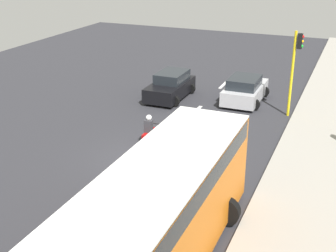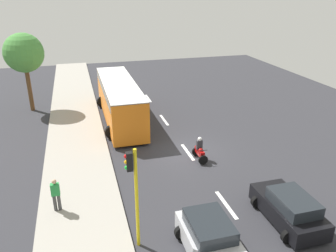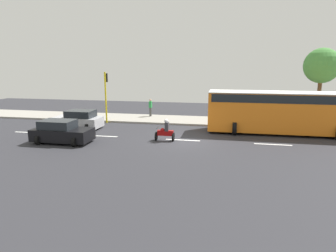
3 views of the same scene
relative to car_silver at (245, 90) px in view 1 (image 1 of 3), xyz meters
The scene contains 11 objects.
ground_plane 9.17m from the car_silver, 102.96° to the right, with size 40.00×60.00×0.10m, color #2D2D33.
sidewalk 10.21m from the car_silver, 60.92° to the right, with size 4.00×60.00×0.15m, color #9E998E.
lane_stripe_north 15.06m from the car_silver, 97.83° to the right, with size 0.20×2.40×0.01m, color white.
lane_stripe_mid 9.16m from the car_silver, 102.96° to the right, with size 0.20×2.40×0.01m, color white.
lane_stripe_south 3.62m from the car_silver, 125.22° to the right, with size 0.20×2.40×0.01m, color white.
lane_stripe_far_south 3.78m from the car_silver, 123.49° to the left, with size 0.20×2.40×0.01m, color white.
car_silver is the anchor object (origin of this frame).
car_black 4.33m from the car_silver, 167.03° to the right, with size 2.21×3.92×1.52m.
city_bus 16.06m from the car_silver, 85.15° to the right, with size 3.20×11.00×3.16m.
motorcycle 8.10m from the car_silver, 107.43° to the right, with size 0.60×1.30×1.53m.
traffic_light_corner 3.81m from the car_silver, 25.25° to the right, with size 0.49×0.24×4.50m.
Camera 1 is at (7.77, -16.12, 8.68)m, focal length 49.36 mm.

